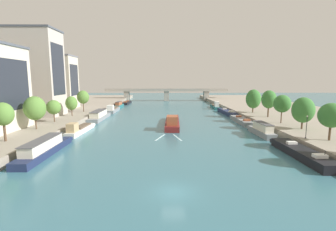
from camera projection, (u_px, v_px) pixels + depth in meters
ground_plane at (174, 192)px, 26.21m from camera, size 400.00×400.00×0.00m
quay_left at (44, 114)px, 79.97m from camera, size 36.00×170.00×1.71m
quay_right at (289, 113)px, 81.02m from camera, size 36.00×170.00×1.71m
barge_midriver at (172, 122)px, 64.17m from camera, size 4.26×21.18×3.47m
wake_behind_barge at (169, 137)px, 50.94m from camera, size 5.60×6.00×0.03m
moored_boat_left_upstream at (45, 148)px, 39.17m from camera, size 2.80×16.63×2.70m
moored_boat_left_second at (80, 129)px, 55.38m from camera, size 2.77×13.97×2.92m
moored_boat_left_lone at (99, 116)px, 74.25m from camera, size 3.34×16.89×2.78m
moored_boat_left_downstream at (113, 109)px, 92.07m from camera, size 3.23×15.07×2.94m
moored_boat_left_end at (119, 105)px, 106.15m from camera, size 2.38×11.21×2.63m
moored_boat_left_near at (127, 103)px, 122.88m from camera, size 3.26×15.04×2.11m
moored_boat_right_lone at (301, 153)px, 37.99m from camera, size 3.38×15.65×2.43m
moored_boat_right_midway at (262, 130)px, 52.81m from camera, size 2.61×11.15×2.87m
moored_boat_right_upstream at (242, 120)px, 68.76m from camera, size 3.01×15.13×2.29m
moored_boat_right_near at (227, 112)px, 85.89m from camera, size 3.45×16.96×2.39m
moored_boat_right_second at (215, 106)px, 102.90m from camera, size 2.62×12.89×3.26m
tree_left_past_mid at (3, 114)px, 40.48m from camera, size 3.35×3.35×6.59m
tree_left_second at (35, 108)px, 50.52m from camera, size 4.36×4.36×6.95m
tree_left_by_lamp at (54, 107)px, 59.49m from camera, size 3.44×3.44×5.39m
tree_left_end_of_row at (71, 103)px, 69.24m from camera, size 3.30×3.30×5.68m
tree_left_nearest at (83, 97)px, 78.27m from camera, size 3.79×3.79×6.90m
tree_right_distant at (331, 115)px, 41.08m from camera, size 4.19×4.19×6.46m
tree_right_third at (303, 110)px, 50.75m from camera, size 4.49×4.49×6.72m
tree_right_midway at (282, 104)px, 57.63m from camera, size 3.99×3.99×6.77m
tree_right_by_lamp at (269, 99)px, 67.16m from camera, size 4.02×4.02×7.44m
tree_right_end_of_row at (253, 99)px, 76.56m from camera, size 4.62×4.62×7.32m
lamppost_right_bank at (307, 126)px, 42.83m from camera, size 0.28×0.28×4.10m
building_left_middle at (31, 73)px, 68.94m from camera, size 16.14×10.10×24.40m
building_left_tall at (60, 82)px, 88.06m from camera, size 10.78×9.75×19.02m
bridge_far at (166, 93)px, 138.71m from camera, size 69.51×4.40×7.03m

